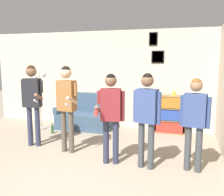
# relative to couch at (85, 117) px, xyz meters

# --- Properties ---
(ground_plane) EXTENTS (20.00, 20.00, 0.00)m
(ground_plane) POSITION_rel_couch_xyz_m (0.79, -3.40, -0.31)
(ground_plane) COLOR gray
(wall_back) EXTENTS (7.73, 0.08, 2.70)m
(wall_back) POSITION_rel_couch_xyz_m (0.79, 0.41, 1.04)
(wall_back) COLOR beige
(wall_back) RESTS_ON ground_plane
(couch) EXTENTS (1.54, 0.80, 0.96)m
(couch) POSITION_rel_couch_xyz_m (0.00, 0.00, 0.00)
(couch) COLOR #3D5670
(couch) RESTS_ON ground_plane
(bookshelf) EXTENTS (0.83, 0.30, 0.98)m
(bookshelf) POSITION_rel_couch_xyz_m (2.32, 0.19, 0.18)
(bookshelf) COLOR olive
(bookshelf) RESTS_ON ground_plane
(floor_lamp) EXTENTS (0.44, 0.28, 1.58)m
(floor_lamp) POSITION_rel_couch_xyz_m (-1.14, -0.43, 0.77)
(floor_lamp) COLOR #ADA89E
(floor_lamp) RESTS_ON ground_plane
(person_player_foreground_left) EXTENTS (0.53, 0.46, 1.79)m
(person_player_foreground_left) POSITION_rel_couch_xyz_m (-0.49, -1.73, 0.80)
(person_player_foreground_left) COLOR #2D334C
(person_player_foreground_left) RESTS_ON ground_plane
(person_player_foreground_center) EXTENTS (0.50, 0.51, 1.78)m
(person_player_foreground_center) POSITION_rel_couch_xyz_m (0.40, -1.86, 0.80)
(person_player_foreground_center) COLOR brown
(person_player_foreground_center) RESTS_ON ground_plane
(person_watcher_holding_cup) EXTENTS (0.49, 0.47, 1.66)m
(person_watcher_holding_cup) POSITION_rel_couch_xyz_m (1.42, -2.15, 0.71)
(person_watcher_holding_cup) COLOR #2D334C
(person_watcher_holding_cup) RESTS_ON ground_plane
(person_spectator_near_bookshelf) EXTENTS (0.49, 0.27, 1.68)m
(person_spectator_near_bookshelf) POSITION_rel_couch_xyz_m (2.07, -2.16, 0.72)
(person_spectator_near_bookshelf) COLOR #3D4247
(person_spectator_near_bookshelf) RESTS_ON ground_plane
(person_spectator_far_right) EXTENTS (0.49, 0.27, 1.60)m
(person_spectator_far_right) POSITION_rel_couch_xyz_m (2.86, -2.05, 0.66)
(person_spectator_far_right) COLOR #3D4247
(person_spectator_far_right) RESTS_ON ground_plane
(bottle_on_floor) EXTENTS (0.07, 0.07, 0.27)m
(bottle_on_floor) POSITION_rel_couch_xyz_m (-0.59, -0.78, -0.20)
(bottle_on_floor) COLOR #3D6638
(bottle_on_floor) RESTS_ON ground_plane
(drinking_cup) EXTENTS (0.08, 0.08, 0.11)m
(drinking_cup) POSITION_rel_couch_xyz_m (2.41, 0.19, 0.73)
(drinking_cup) COLOR yellow
(drinking_cup) RESTS_ON bookshelf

